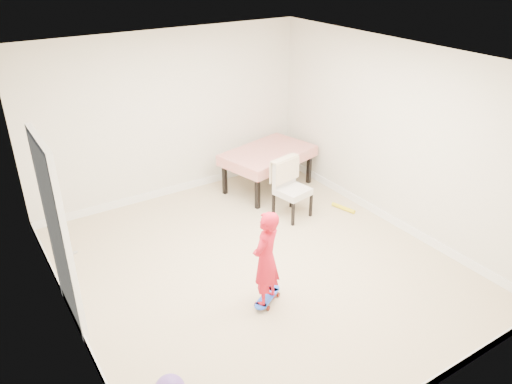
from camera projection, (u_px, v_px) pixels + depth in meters
ground at (258, 266)px, 6.37m from camera, size 5.00×5.00×0.00m
ceiling at (258, 62)px, 5.20m from camera, size 4.50×5.00×0.04m
wall_back at (170, 117)px, 7.64m from camera, size 4.50×0.04×2.60m
wall_front at (429, 285)px, 3.92m from camera, size 4.50×0.04×2.60m
wall_left at (60, 227)px, 4.70m from camera, size 0.04×5.00×2.60m
wall_right at (394, 137)px, 6.85m from camera, size 0.04×5.00×2.60m
door at (58, 238)px, 5.06m from camera, size 0.11×0.94×2.11m
baseboard_back at (176, 189)px, 8.21m from camera, size 4.50×0.02×0.12m
baseboard_left at (80, 328)px, 5.26m from camera, size 0.02×5.00×0.12m
baseboard_right at (384, 215)px, 7.42m from camera, size 0.02×5.00×0.12m
dining_table at (268, 169)px, 8.22m from camera, size 1.62×1.23×0.68m
dining_chair at (293, 189)px, 7.33m from camera, size 0.59×0.65×0.89m
skateboard at (267, 299)px, 5.73m from camera, size 0.51×0.40×0.07m
child at (266, 262)px, 5.44m from camera, size 0.51×0.45×1.16m
foam_toy at (343, 208)px, 7.68m from camera, size 0.16×0.40×0.06m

